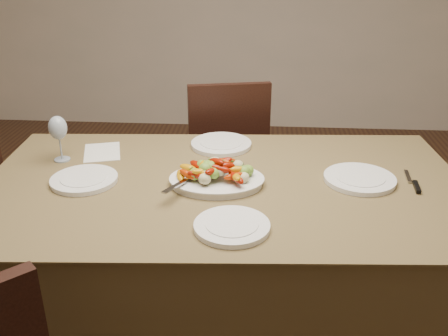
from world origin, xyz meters
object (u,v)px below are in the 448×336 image
plate_left (84,180)px  plate_right (360,179)px  wine_glass (59,137)px  chair_far (224,157)px  plate_far (221,144)px  serving_platter (217,182)px  dining_table (224,266)px  plate_near (232,226)px

plate_left → plate_right: size_ratio=0.93×
plate_right → wine_glass: size_ratio=1.32×
chair_far → plate_far: bearing=80.4°
serving_platter → wine_glass: wine_glass is taller
dining_table → wine_glass: (-0.69, 0.17, 0.48)m
serving_platter → chair_far: bearing=92.5°
dining_table → plate_right: size_ratio=6.78×
serving_platter → plate_right: size_ratio=1.27×
dining_table → wine_glass: 0.86m
plate_left → plate_far: (0.49, 0.40, 0.00)m
serving_platter → plate_far: size_ratio=1.28×
dining_table → plate_near: size_ratio=7.53×
chair_far → dining_table: bearing=81.7°
dining_table → plate_left: plate_left is taller
chair_far → serving_platter: 0.97m
dining_table → plate_right: 0.65m
serving_platter → plate_far: (-0.01, 0.39, -0.00)m
plate_right → dining_table: bearing=-174.2°
plate_right → wine_glass: wine_glass is taller
dining_table → wine_glass: size_ratio=8.98×
plate_near → wine_glass: wine_glass is taller
serving_platter → plate_right: serving_platter is taller
chair_far → plate_right: 1.07m
chair_far → wine_glass: size_ratio=4.64×
chair_far → serving_platter: chair_far is taller
wine_glass → plate_left: bearing=-50.9°
plate_left → plate_right: 1.05m
plate_left → wine_glass: size_ratio=1.23×
wine_glass → serving_platter: bearing=-15.4°
dining_table → plate_far: (-0.04, 0.37, 0.39)m
chair_far → plate_left: chair_far is taller
plate_far → wine_glass: wine_glass is taller
plate_right → plate_far: bearing=150.3°
serving_platter → plate_far: 0.39m
serving_platter → plate_far: serving_platter is taller
dining_table → plate_left: 0.66m
plate_left → plate_near: (0.58, -0.30, 0.00)m
chair_far → wine_glass: (-0.63, -0.74, 0.39)m
plate_left → plate_near: 0.65m
serving_platter → plate_near: bearing=-76.5°
serving_platter → wine_glass: size_ratio=1.68×
dining_table → plate_far: 0.54m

